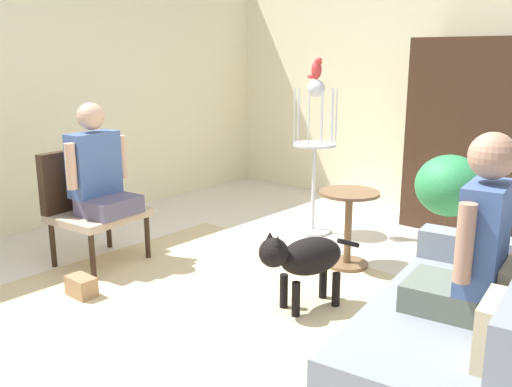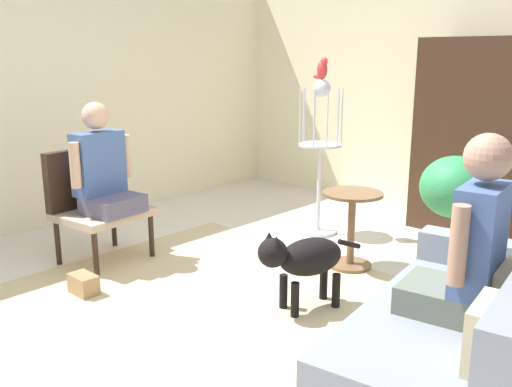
# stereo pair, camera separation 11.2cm
# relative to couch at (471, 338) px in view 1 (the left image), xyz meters

# --- Properties ---
(ground_plane) EXTENTS (7.25, 7.25, 0.00)m
(ground_plane) POSITION_rel_couch_xyz_m (-1.47, -0.01, -0.28)
(ground_plane) COLOR beige
(back_wall) EXTENTS (6.08, 0.12, 2.63)m
(back_wall) POSITION_rel_couch_xyz_m (-1.47, 3.07, 1.03)
(back_wall) COLOR beige
(back_wall) RESTS_ON ground
(left_wall) EXTENTS (0.12, 6.64, 2.63)m
(left_wall) POSITION_rel_couch_xyz_m (-4.27, 0.29, 1.03)
(left_wall) COLOR beige
(left_wall) RESTS_ON ground
(area_rug) EXTENTS (2.96, 2.46, 0.01)m
(area_rug) POSITION_rel_couch_xyz_m (-1.63, -0.10, -0.28)
(area_rug) COLOR #C6B284
(area_rug) RESTS_ON ground
(couch) EXTENTS (1.09, 1.75, 0.77)m
(couch) POSITION_rel_couch_xyz_m (0.00, 0.00, 0.00)
(couch) COLOR slate
(couch) RESTS_ON ground
(armchair) EXTENTS (0.65, 0.74, 0.92)m
(armchair) POSITION_rel_couch_xyz_m (-3.08, -0.20, 0.24)
(armchair) COLOR black
(armchair) RESTS_ON ground
(person_on_couch) EXTENTS (0.48, 0.52, 0.91)m
(person_on_couch) POSITION_rel_couch_xyz_m (-0.03, -0.03, 0.51)
(person_on_couch) COLOR #576054
(person_on_armchair) EXTENTS (0.46, 0.58, 0.88)m
(person_on_armchair) POSITION_rel_couch_xyz_m (-2.93, -0.19, 0.50)
(person_on_armchair) COLOR #504B61
(round_end_table) EXTENTS (0.48, 0.48, 0.62)m
(round_end_table) POSITION_rel_couch_xyz_m (-1.39, 1.07, 0.08)
(round_end_table) COLOR brown
(round_end_table) RESTS_ON ground
(dog) EXTENTS (0.39, 0.75, 0.57)m
(dog) POSITION_rel_couch_xyz_m (-1.19, 0.20, 0.08)
(dog) COLOR black
(dog) RESTS_ON ground
(bird_cage_stand) EXTENTS (0.40, 0.40, 1.45)m
(bird_cage_stand) POSITION_rel_couch_xyz_m (-2.13, 1.62, 0.46)
(bird_cage_stand) COLOR silver
(bird_cage_stand) RESTS_ON ground
(parrot) EXTENTS (0.17, 0.10, 0.19)m
(parrot) POSITION_rel_couch_xyz_m (-2.13, 1.62, 1.26)
(parrot) COLOR red
(parrot) RESTS_ON bird_cage_stand
(potted_plant) EXTENTS (0.55, 0.55, 0.90)m
(potted_plant) POSITION_rel_couch_xyz_m (-0.83, 1.65, 0.30)
(potted_plant) COLOR beige
(potted_plant) RESTS_ON ground
(armoire_cabinet) EXTENTS (0.99, 0.56, 1.82)m
(armoire_cabinet) POSITION_rel_couch_xyz_m (-1.11, 2.66, 0.63)
(armoire_cabinet) COLOR #382316
(armoire_cabinet) RESTS_ON ground
(handbag) EXTENTS (0.22, 0.14, 0.15)m
(handbag) POSITION_rel_couch_xyz_m (-2.49, -0.68, -0.21)
(handbag) COLOR #99724C
(handbag) RESTS_ON ground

